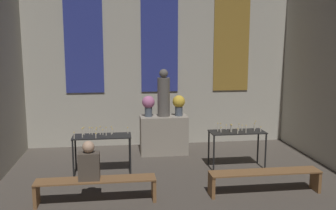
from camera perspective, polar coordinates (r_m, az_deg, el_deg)
The scene contains 10 objects.
wall_back at distance 10.08m, azimuth -1.34°, elevation 6.91°, with size 7.24×0.16×4.56m.
altar at distance 9.40m, azimuth -0.65°, elevation -4.55°, with size 1.17×0.59×0.95m.
statue at distance 9.21m, azimuth -0.67°, elevation 1.57°, with size 0.31×0.31×1.17m.
flower_vase_left at distance 9.20m, azimuth -3.01°, elevation 0.12°, with size 0.31×0.31×0.51m.
flower_vase_right at distance 9.29m, azimuth 1.66°, elevation 0.22°, with size 0.31×0.31×0.51m.
candle_rack_left at distance 8.01m, azimuth -10.07°, elevation -5.34°, with size 1.22×0.51×1.02m.
candle_rack_right at distance 8.40m, azimuth 10.48°, elevation -4.65°, with size 1.22×0.51×1.02m.
pew_back_left at distance 6.72m, azimuth -10.91°, elevation -11.90°, with size 2.06×0.36×0.42m.
pew_back_right at distance 7.20m, azimuth 14.53°, elevation -10.55°, with size 2.06×0.36×0.42m.
person_seated at distance 6.59m, azimuth -11.96°, elevation -8.61°, with size 0.36×0.24×0.68m.
Camera 1 is at (-1.11, 1.86, 2.73)m, focal length 40.00 mm.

